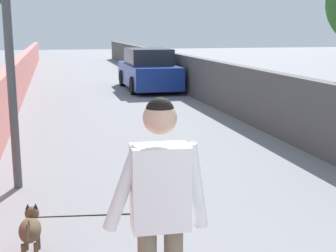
{
  "coord_description": "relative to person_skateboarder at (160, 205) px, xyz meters",
  "views": [
    {
      "loc": [
        -0.85,
        1.77,
        2.24
      ],
      "look_at": [
        5.0,
        0.34,
        1.0
      ],
      "focal_mm": 50.24,
      "sensor_mm": 36.0,
      "label": 1
    }
  ],
  "objects": [
    {
      "name": "person_skateboarder",
      "position": [
        0.0,
        0.0,
        0.0
      ],
      "size": [
        0.24,
        0.71,
        1.74
      ],
      "color": "#726651",
      "rests_on": "skateboard"
    },
    {
      "name": "wall_left",
      "position": [
        10.0,
        1.76,
        -0.46
      ],
      "size": [
        48.0,
        0.3,
        1.29
      ],
      "primitive_type": "cube",
      "color": "#CC726B",
      "rests_on": "ground"
    },
    {
      "name": "ground_plane",
      "position": [
        12.0,
        -1.12,
        -1.11
      ],
      "size": [
        80.0,
        80.0,
        0.0
      ],
      "primitive_type": "plane",
      "color": "gray"
    },
    {
      "name": "fence_right",
      "position": [
        10.0,
        -4.01,
        -0.44
      ],
      "size": [
        48.0,
        0.3,
        1.34
      ],
      "primitive_type": "cube",
      "color": "#4C4C4C",
      "rests_on": "ground"
    },
    {
      "name": "car_near",
      "position": [
        14.62,
        -2.86,
        -0.39
      ],
      "size": [
        4.27,
        1.8,
        1.54
      ],
      "color": "navy",
      "rests_on": "ground"
    },
    {
      "name": "dog",
      "position": [
        1.78,
        0.94,
        -0.83
      ],
      "size": [
        2.1,
        1.07,
        1.06
      ],
      "color": "brown",
      "rests_on": "ground"
    }
  ]
}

